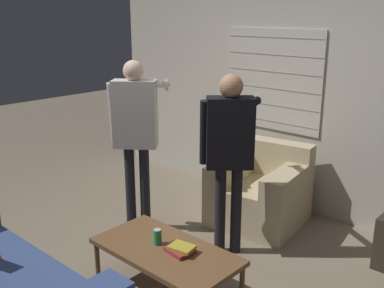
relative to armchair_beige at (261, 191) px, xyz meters
The scene contains 9 objects.
ground_plane 1.48m from the armchair_beige, 92.86° to the right, with size 16.00×16.00×0.00m, color #7F705B.
wall_back 1.12m from the armchair_beige, 97.56° to the left, with size 5.20×0.08×2.55m.
armchair_beige is the anchor object (origin of this frame).
coffee_table 1.59m from the armchair_beige, 83.34° to the right, with size 1.17×0.60×0.39m.
person_left_standing 1.49m from the armchair_beige, 131.15° to the right, with size 0.51×0.86×1.72m.
person_right_standing 1.03m from the armchair_beige, 79.92° to the right, with size 0.49×0.81×1.65m.
book_stack 1.57m from the armchair_beige, 78.84° to the right, with size 0.23×0.19×0.06m.
soda_can 1.57m from the armchair_beige, 87.06° to the right, with size 0.07×0.07×0.13m.
spare_remote 1.54m from the armchair_beige, 82.78° to the right, with size 0.07×0.14×0.02m.
Camera 1 is at (2.49, -2.29, 2.14)m, focal length 42.00 mm.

